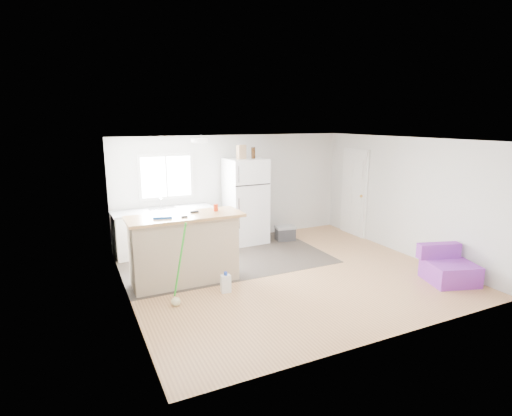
% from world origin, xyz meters
% --- Properties ---
extents(room, '(5.51, 5.01, 2.41)m').
position_xyz_m(room, '(0.00, 0.00, 1.20)').
color(room, '#A16D43').
rests_on(room, ground).
extents(vinyl_zone, '(4.05, 2.50, 0.00)m').
position_xyz_m(vinyl_zone, '(-0.73, 1.25, 0.00)').
color(vinyl_zone, '#373029').
rests_on(vinyl_zone, floor).
extents(window, '(1.18, 0.06, 0.98)m').
position_xyz_m(window, '(-1.55, 2.49, 1.55)').
color(window, white).
rests_on(window, back_wall).
extents(interior_door, '(0.11, 0.92, 2.10)m').
position_xyz_m(interior_door, '(2.72, 1.55, 1.02)').
color(interior_door, white).
rests_on(interior_door, right_wall).
extents(ceiling_fixture, '(0.30, 0.30, 0.07)m').
position_xyz_m(ceiling_fixture, '(-1.20, 1.20, 2.36)').
color(ceiling_fixture, white).
rests_on(ceiling_fixture, ceiling).
extents(kitchen_cabinets, '(2.09, 0.74, 1.20)m').
position_xyz_m(kitchen_cabinets, '(-1.72, 2.18, 0.47)').
color(kitchen_cabinets, white).
rests_on(kitchen_cabinets, floor).
extents(peninsula, '(1.92, 0.74, 1.18)m').
position_xyz_m(peninsula, '(-1.77, 0.39, 0.60)').
color(peninsula, tan).
rests_on(peninsula, floor).
extents(refrigerator, '(0.87, 0.82, 1.90)m').
position_xyz_m(refrigerator, '(0.12, 2.09, 0.95)').
color(refrigerator, white).
rests_on(refrigerator, floor).
extents(cooler, '(0.49, 0.37, 0.34)m').
position_xyz_m(cooler, '(0.98, 1.78, 0.17)').
color(cooler, '#303032').
rests_on(cooler, floor).
extents(purple_seat, '(0.93, 0.92, 0.62)m').
position_xyz_m(purple_seat, '(2.32, -1.52, 0.23)').
color(purple_seat, purple).
rests_on(purple_seat, floor).
extents(cleaner_jug, '(0.17, 0.13, 0.35)m').
position_xyz_m(cleaner_jug, '(-1.30, -0.30, 0.15)').
color(cleaner_jug, white).
rests_on(cleaner_jug, floor).
extents(mop, '(0.29, 0.34, 1.28)m').
position_xyz_m(mop, '(-2.11, -0.39, 0.23)').
color(mop, green).
rests_on(mop, floor).
extents(red_cup, '(0.09, 0.09, 0.12)m').
position_xyz_m(red_cup, '(-1.17, 0.45, 1.24)').
color(red_cup, red).
rests_on(red_cup, peninsula).
extents(blue_tray, '(0.34, 0.28, 0.04)m').
position_xyz_m(blue_tray, '(-2.12, 0.37, 1.20)').
color(blue_tray, '#1349B4').
rests_on(blue_tray, peninsula).
extents(tool_a, '(0.14, 0.05, 0.03)m').
position_xyz_m(tool_a, '(-1.54, 0.51, 1.19)').
color(tool_a, black).
rests_on(tool_a, peninsula).
extents(tool_b, '(0.10, 0.05, 0.03)m').
position_xyz_m(tool_b, '(-1.79, 0.23, 1.19)').
color(tool_b, black).
rests_on(tool_b, peninsula).
extents(cardboard_box, '(0.22, 0.15, 0.30)m').
position_xyz_m(cardboard_box, '(0.00, 2.05, 2.05)').
color(cardboard_box, tan).
rests_on(cardboard_box, refrigerator).
extents(bottle_left, '(0.07, 0.07, 0.25)m').
position_xyz_m(bottle_left, '(0.25, 1.98, 2.03)').
color(bottle_left, '#341B09').
rests_on(bottle_left, refrigerator).
extents(bottle_right, '(0.09, 0.09, 0.25)m').
position_xyz_m(bottle_right, '(0.29, 2.03, 2.03)').
color(bottle_right, '#341B09').
rests_on(bottle_right, refrigerator).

